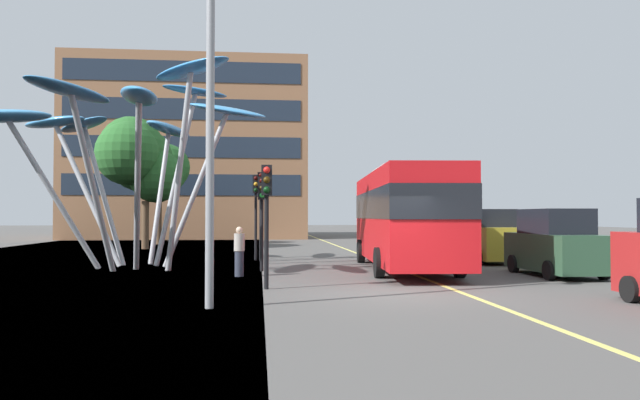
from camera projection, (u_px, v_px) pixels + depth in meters
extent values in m
cube|color=#54514F|center=(399.00, 296.00, 15.22)|extent=(120.00, 240.00, 0.10)
cube|color=#E0D666|center=(462.00, 293.00, 15.38)|extent=(0.16, 144.00, 0.01)
cube|color=red|center=(404.00, 217.00, 22.13)|extent=(3.35, 10.89, 3.13)
cube|color=black|center=(404.00, 205.00, 22.14)|extent=(3.38, 11.00, 1.00)
cube|color=yellow|center=(385.00, 189.00, 27.46)|extent=(1.40, 0.21, 0.36)
cube|color=#B2B2B7|center=(404.00, 171.00, 22.17)|extent=(2.18, 3.89, 0.24)
cylinder|color=black|center=(421.00, 251.00, 25.44)|extent=(0.35, 0.98, 0.96)
cylinder|color=black|center=(361.00, 251.00, 25.38)|extent=(0.35, 0.98, 0.96)
cylinder|color=black|center=(459.00, 262.00, 19.17)|extent=(0.35, 0.98, 0.96)
cylinder|color=black|center=(379.00, 263.00, 19.11)|extent=(0.35, 0.98, 0.96)
cylinder|color=#9EA0A5|center=(197.00, 188.00, 23.47)|extent=(2.54, 0.38, 6.13)
ellipsoid|color=#4299E0|center=(228.00, 110.00, 23.75)|extent=(3.06, 1.67, 0.95)
cylinder|color=#9EA0A5|center=(177.00, 176.00, 24.46)|extent=(1.63, 1.53, 7.16)
ellipsoid|color=#388EDB|center=(196.00, 91.00, 25.25)|extent=(3.16, 3.06, 0.32)
cylinder|color=#9EA0A5|center=(160.00, 194.00, 25.50)|extent=(0.65, 2.19, 5.80)
ellipsoid|color=#4299E0|center=(169.00, 129.00, 26.57)|extent=(2.17, 4.09, 0.72)
cylinder|color=#9EA0A5|center=(102.00, 192.00, 24.98)|extent=(2.57, 2.97, 5.99)
ellipsoid|color=#4CA3E5|center=(84.00, 125.00, 26.29)|extent=(3.12, 3.28, 0.87)
cylinder|color=#9EA0A5|center=(86.00, 192.00, 24.20)|extent=(3.34, 2.13, 5.92)
ellipsoid|color=#4299E0|center=(54.00, 122.00, 25.06)|extent=(3.36, 2.68, 0.54)
cylinder|color=#9EA0A5|center=(53.00, 194.00, 21.90)|extent=(3.19, 1.24, 5.54)
ellipsoid|color=#4CA3E5|center=(6.00, 116.00, 21.33)|extent=(3.37, 2.47, 0.66)
cylinder|color=#9EA0A5|center=(93.00, 186.00, 20.28)|extent=(1.04, 2.70, 5.96)
ellipsoid|color=#4299E0|center=(70.00, 91.00, 19.09)|extent=(2.37, 4.28, 0.31)
cylinder|color=#9EA0A5|center=(137.00, 190.00, 20.56)|extent=(0.98, 3.79, 5.76)
ellipsoid|color=#388EDB|center=(139.00, 97.00, 18.89)|extent=(1.85, 3.56, 0.78)
cylinder|color=#9EA0A5|center=(179.00, 171.00, 21.36)|extent=(1.15, 1.19, 7.06)
ellipsoid|color=#388EDB|center=(191.00, 69.00, 21.04)|extent=(3.49, 3.57, 0.54)
cylinder|color=black|center=(266.00, 227.00, 16.20)|extent=(0.12, 0.12, 3.29)
cube|color=black|center=(267.00, 180.00, 16.09)|extent=(0.28, 0.24, 0.80)
sphere|color=red|center=(267.00, 170.00, 15.97)|extent=(0.18, 0.18, 0.18)
sphere|color=#3A2707|center=(267.00, 180.00, 15.96)|extent=(0.18, 0.18, 0.18)
sphere|color=black|center=(267.00, 190.00, 15.96)|extent=(0.18, 0.18, 0.18)
cylinder|color=black|center=(262.00, 224.00, 21.50)|extent=(0.12, 0.12, 3.32)
cube|color=black|center=(262.00, 188.00, 21.40)|extent=(0.28, 0.24, 0.80)
sphere|color=#390706|center=(262.00, 181.00, 21.27)|extent=(0.18, 0.18, 0.18)
sphere|color=#3A2707|center=(262.00, 188.00, 21.27)|extent=(0.18, 0.18, 0.18)
sphere|color=green|center=(262.00, 196.00, 21.26)|extent=(0.18, 0.18, 0.18)
cylinder|color=black|center=(261.00, 217.00, 26.52)|extent=(0.12, 0.12, 3.85)
cube|color=black|center=(261.00, 181.00, 26.42)|extent=(0.28, 0.24, 0.80)
sphere|color=#390706|center=(261.00, 175.00, 26.30)|extent=(0.18, 0.18, 0.18)
sphere|color=orange|center=(261.00, 181.00, 26.29)|extent=(0.18, 0.18, 0.18)
sphere|color=black|center=(261.00, 187.00, 26.29)|extent=(0.18, 0.18, 0.18)
cylinder|color=black|center=(256.00, 218.00, 26.95)|extent=(0.12, 0.12, 3.75)
cube|color=black|center=(256.00, 184.00, 26.85)|extent=(0.28, 0.24, 0.80)
sphere|color=#390706|center=(256.00, 178.00, 26.72)|extent=(0.18, 0.18, 0.18)
sphere|color=orange|center=(256.00, 184.00, 26.72)|extent=(0.18, 0.18, 0.18)
sphere|color=black|center=(256.00, 190.00, 26.71)|extent=(0.18, 0.18, 0.18)
cylinder|color=black|center=(631.00, 289.00, 13.64)|extent=(0.20, 0.60, 0.60)
cube|color=#2D5138|center=(555.00, 252.00, 19.80)|extent=(1.72, 4.22, 1.18)
cube|color=black|center=(555.00, 221.00, 19.83)|extent=(1.59, 2.32, 0.81)
cylinder|color=black|center=(561.00, 263.00, 21.18)|extent=(0.20, 0.60, 0.60)
cylinder|color=black|center=(513.00, 264.00, 21.00)|extent=(0.20, 0.60, 0.60)
cylinder|color=black|center=(603.00, 270.00, 18.57)|extent=(0.20, 0.60, 0.60)
cylinder|color=black|center=(549.00, 270.00, 18.40)|extent=(0.20, 0.60, 0.60)
cube|color=gold|center=(489.00, 243.00, 25.40)|extent=(1.72, 3.85, 1.31)
cube|color=black|center=(489.00, 218.00, 25.43)|extent=(1.58, 2.12, 0.74)
cylinder|color=black|center=(498.00, 254.00, 26.66)|extent=(0.20, 0.60, 0.60)
cylinder|color=black|center=(460.00, 254.00, 26.49)|extent=(0.20, 0.60, 0.60)
cylinder|color=black|center=(522.00, 257.00, 24.28)|extent=(0.20, 0.60, 0.60)
cylinder|color=black|center=(480.00, 258.00, 24.11)|extent=(0.20, 0.60, 0.60)
cylinder|color=gray|center=(210.00, 132.00, 12.88)|extent=(0.18, 0.18, 7.41)
cylinder|color=brown|center=(145.00, 225.00, 36.06)|extent=(0.43, 0.43, 2.85)
sphere|color=#286028|center=(131.00, 149.00, 36.18)|extent=(3.81, 3.81, 3.81)
sphere|color=#286028|center=(127.00, 154.00, 35.29)|extent=(3.68, 3.68, 3.68)
sphere|color=#286028|center=(128.00, 145.00, 35.32)|extent=(2.82, 2.82, 2.82)
sphere|color=#286028|center=(140.00, 159.00, 37.20)|extent=(3.93, 3.93, 3.93)
sphere|color=#286028|center=(156.00, 176.00, 36.35)|extent=(3.21, 3.21, 3.21)
cylinder|color=brown|center=(159.00, 216.00, 42.13)|extent=(0.38, 0.38, 3.92)
sphere|color=#286028|center=(164.00, 165.00, 42.76)|extent=(2.58, 2.58, 2.58)
sphere|color=#286028|center=(167.00, 167.00, 42.01)|extent=(3.20, 3.20, 3.20)
sphere|color=#286028|center=(160.00, 169.00, 41.74)|extent=(3.71, 3.71, 3.71)
cylinder|color=#2D3342|center=(239.00, 264.00, 19.54)|extent=(0.29, 0.29, 0.82)
cylinder|color=#B2A89E|center=(239.00, 242.00, 19.56)|extent=(0.34, 0.34, 0.56)
sphere|color=beige|center=(239.00, 230.00, 19.57)|extent=(0.22, 0.22, 0.22)
cube|color=#8E6042|center=(193.00, 154.00, 57.66)|extent=(20.54, 15.30, 15.61)
cube|color=#1E2838|center=(183.00, 185.00, 49.94)|extent=(19.31, 0.08, 1.75)
cube|color=#1E2838|center=(183.00, 147.00, 50.02)|extent=(19.31, 0.08, 1.75)
cube|color=#1E2838|center=(184.00, 109.00, 50.11)|extent=(19.31, 0.08, 1.75)
cube|color=#1E2838|center=(184.00, 71.00, 50.19)|extent=(19.31, 0.08, 1.75)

